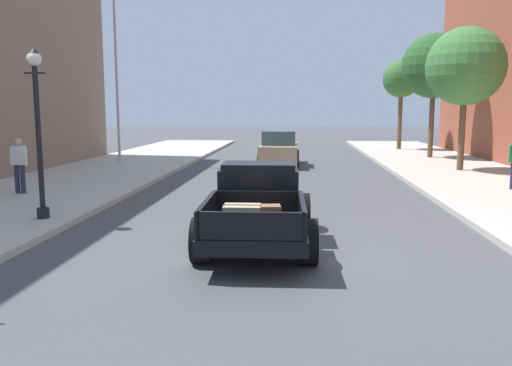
{
  "coord_description": "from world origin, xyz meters",
  "views": [
    {
      "loc": [
        0.58,
        -9.67,
        2.64
      ],
      "look_at": [
        -0.34,
        1.79,
        1.0
      ],
      "focal_mm": 36.32,
      "sensor_mm": 36.0,
      "label": 1
    }
  ],
  "objects_px": {
    "car_background_tan": "(279,149)",
    "street_tree_third": "(434,66)",
    "street_tree_second": "(465,67)",
    "street_tree_farthest": "(401,80)",
    "flagpole": "(120,40)",
    "street_lamp_near": "(38,121)",
    "hotrod_truck_black": "(259,204)",
    "pedestrian_sidewalk_left": "(19,162)"
  },
  "relations": [
    {
      "from": "car_background_tan",
      "to": "street_tree_third",
      "type": "bearing_deg",
      "value": 22.96
    },
    {
      "from": "street_tree_second",
      "to": "street_tree_farthest",
      "type": "bearing_deg",
      "value": 91.57
    },
    {
      "from": "street_tree_second",
      "to": "street_tree_third",
      "type": "relative_size",
      "value": 0.91
    },
    {
      "from": "street_tree_third",
      "to": "street_tree_farthest",
      "type": "height_order",
      "value": "street_tree_third"
    },
    {
      "from": "car_background_tan",
      "to": "flagpole",
      "type": "distance_m",
      "value": 8.86
    },
    {
      "from": "street_tree_second",
      "to": "street_tree_farthest",
      "type": "height_order",
      "value": "street_tree_second"
    },
    {
      "from": "street_lamp_near",
      "to": "street_tree_second",
      "type": "relative_size",
      "value": 0.67
    },
    {
      "from": "hotrod_truck_black",
      "to": "flagpole",
      "type": "relative_size",
      "value": 0.54
    },
    {
      "from": "pedestrian_sidewalk_left",
      "to": "flagpole",
      "type": "height_order",
      "value": "flagpole"
    },
    {
      "from": "flagpole",
      "to": "street_tree_farthest",
      "type": "height_order",
      "value": "flagpole"
    },
    {
      "from": "pedestrian_sidewalk_left",
      "to": "street_tree_farthest",
      "type": "relative_size",
      "value": 0.3
    },
    {
      "from": "car_background_tan",
      "to": "street_tree_second",
      "type": "xyz_separation_m",
      "value": [
        7.58,
        -2.53,
        3.57
      ]
    },
    {
      "from": "street_tree_second",
      "to": "street_tree_farthest",
      "type": "xyz_separation_m",
      "value": [
        -0.31,
        11.44,
        0.13
      ]
    },
    {
      "from": "hotrod_truck_black",
      "to": "pedestrian_sidewalk_left",
      "type": "relative_size",
      "value": 3.02
    },
    {
      "from": "pedestrian_sidewalk_left",
      "to": "street_tree_second",
      "type": "relative_size",
      "value": 0.29
    },
    {
      "from": "hotrod_truck_black",
      "to": "street_tree_farthest",
      "type": "relative_size",
      "value": 0.9
    },
    {
      "from": "pedestrian_sidewalk_left",
      "to": "street_lamp_near",
      "type": "height_order",
      "value": "street_lamp_near"
    },
    {
      "from": "hotrod_truck_black",
      "to": "street_lamp_near",
      "type": "relative_size",
      "value": 1.29
    },
    {
      "from": "street_tree_third",
      "to": "street_tree_farthest",
      "type": "distance_m",
      "value": 5.64
    },
    {
      "from": "car_background_tan",
      "to": "street_tree_second",
      "type": "bearing_deg",
      "value": -18.46
    },
    {
      "from": "street_lamp_near",
      "to": "street_tree_second",
      "type": "xyz_separation_m",
      "value": [
        12.56,
        10.6,
        1.95
      ]
    },
    {
      "from": "hotrod_truck_black",
      "to": "street_lamp_near",
      "type": "height_order",
      "value": "street_lamp_near"
    },
    {
      "from": "hotrod_truck_black",
      "to": "street_tree_farthest",
      "type": "bearing_deg",
      "value": 72.76
    },
    {
      "from": "flagpole",
      "to": "street_tree_third",
      "type": "distance_m",
      "value": 15.63
    },
    {
      "from": "car_background_tan",
      "to": "street_tree_farthest",
      "type": "xyz_separation_m",
      "value": [
        7.27,
        8.91,
        3.7
      ]
    },
    {
      "from": "street_lamp_near",
      "to": "street_tree_farthest",
      "type": "bearing_deg",
      "value": 60.93
    },
    {
      "from": "hotrod_truck_black",
      "to": "street_tree_third",
      "type": "bearing_deg",
      "value": 66.24
    },
    {
      "from": "flagpole",
      "to": "street_tree_farthest",
      "type": "xyz_separation_m",
      "value": [
        14.55,
        9.56,
        -1.3
      ]
    },
    {
      "from": "pedestrian_sidewalk_left",
      "to": "street_tree_farthest",
      "type": "distance_m",
      "value": 23.96
    },
    {
      "from": "hotrod_truck_black",
      "to": "street_tree_second",
      "type": "bearing_deg",
      "value": 57.35
    },
    {
      "from": "flagpole",
      "to": "street_tree_farthest",
      "type": "bearing_deg",
      "value": 33.31
    },
    {
      "from": "street_tree_third",
      "to": "flagpole",
      "type": "bearing_deg",
      "value": -165.3
    },
    {
      "from": "car_background_tan",
      "to": "street_tree_third",
      "type": "distance_m",
      "value": 9.4
    },
    {
      "from": "street_lamp_near",
      "to": "street_tree_farthest",
      "type": "xyz_separation_m",
      "value": [
        12.25,
        22.04,
        2.09
      ]
    },
    {
      "from": "pedestrian_sidewalk_left",
      "to": "street_lamp_near",
      "type": "distance_m",
      "value": 4.37
    },
    {
      "from": "car_background_tan",
      "to": "street_tree_second",
      "type": "relative_size",
      "value": 0.74
    },
    {
      "from": "street_lamp_near",
      "to": "flagpole",
      "type": "height_order",
      "value": "flagpole"
    },
    {
      "from": "flagpole",
      "to": "hotrod_truck_black",
      "type": "bearing_deg",
      "value": -61.46
    },
    {
      "from": "pedestrian_sidewalk_left",
      "to": "flagpole",
      "type": "distance_m",
      "value": 10.22
    },
    {
      "from": "hotrod_truck_black",
      "to": "flagpole",
      "type": "height_order",
      "value": "flagpole"
    },
    {
      "from": "street_lamp_near",
      "to": "street_tree_third",
      "type": "relative_size",
      "value": 0.61
    },
    {
      "from": "street_tree_second",
      "to": "car_background_tan",
      "type": "bearing_deg",
      "value": 161.54
    }
  ]
}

